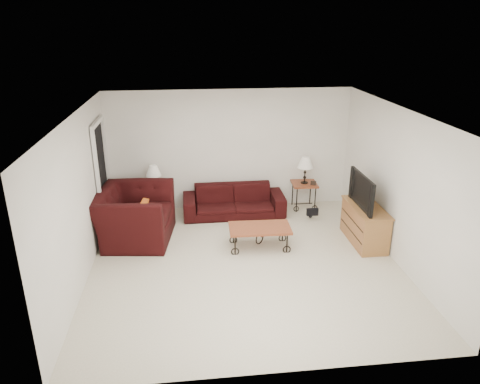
# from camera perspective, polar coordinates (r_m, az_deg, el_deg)

# --- Properties ---
(ground) EXTENTS (5.00, 5.00, 0.00)m
(ground) POSITION_cam_1_polar(r_m,az_deg,el_deg) (7.52, 0.63, -9.04)
(ground) COLOR beige
(ground) RESTS_ON ground
(wall_back) EXTENTS (5.00, 0.02, 2.50)m
(wall_back) POSITION_cam_1_polar(r_m,az_deg,el_deg) (9.34, -1.29, 5.35)
(wall_back) COLOR silver
(wall_back) RESTS_ON ground
(wall_front) EXTENTS (5.00, 0.02, 2.50)m
(wall_front) POSITION_cam_1_polar(r_m,az_deg,el_deg) (4.76, 4.57, -10.90)
(wall_front) COLOR silver
(wall_front) RESTS_ON ground
(wall_left) EXTENTS (0.02, 5.00, 2.50)m
(wall_left) POSITION_cam_1_polar(r_m,az_deg,el_deg) (7.13, -19.69, -0.95)
(wall_left) COLOR silver
(wall_left) RESTS_ON ground
(wall_right) EXTENTS (0.02, 5.00, 2.50)m
(wall_right) POSITION_cam_1_polar(r_m,az_deg,el_deg) (7.69, 19.47, 0.66)
(wall_right) COLOR silver
(wall_right) RESTS_ON ground
(ceiling) EXTENTS (5.00, 5.00, 0.00)m
(ceiling) POSITION_cam_1_polar(r_m,az_deg,el_deg) (6.64, 0.71, 10.00)
(ceiling) COLOR white
(ceiling) RESTS_ON wall_back
(doorway) EXTENTS (0.08, 0.94, 2.04)m
(doorway) POSITION_cam_1_polar(r_m,az_deg,el_deg) (8.72, -17.11, 1.66)
(doorway) COLOR black
(doorway) RESTS_ON ground
(sofa) EXTENTS (2.06, 0.81, 0.60)m
(sofa) POSITION_cam_1_polar(r_m,az_deg,el_deg) (9.20, -0.80, -1.15)
(sofa) COLOR black
(sofa) RESTS_ON ground
(side_table_left) EXTENTS (0.55, 0.55, 0.53)m
(side_table_left) POSITION_cam_1_polar(r_m,az_deg,el_deg) (9.37, -10.65, -1.34)
(side_table_left) COLOR brown
(side_table_left) RESTS_ON ground
(side_table_right) EXTENTS (0.54, 0.54, 0.57)m
(side_table_right) POSITION_cam_1_polar(r_m,az_deg,el_deg) (9.63, 8.09, -0.44)
(side_table_right) COLOR brown
(side_table_right) RESTS_ON ground
(lamp_left) EXTENTS (0.34, 0.34, 0.53)m
(lamp_left) POSITION_cam_1_polar(r_m,az_deg,el_deg) (9.18, -10.87, 1.75)
(lamp_left) COLOR black
(lamp_left) RESTS_ON side_table_left
(lamp_right) EXTENTS (0.34, 0.34, 0.57)m
(lamp_right) POSITION_cam_1_polar(r_m,az_deg,el_deg) (9.44, 8.26, 2.76)
(lamp_right) COLOR black
(lamp_right) RESTS_ON side_table_right
(photo_frame_left) EXTENTS (0.11, 0.05, 0.09)m
(photo_frame_left) POSITION_cam_1_polar(r_m,az_deg,el_deg) (9.13, -11.77, 0.08)
(photo_frame_left) COLOR black
(photo_frame_left) RESTS_ON side_table_left
(photo_frame_right) EXTENTS (0.11, 0.04, 0.09)m
(photo_frame_right) POSITION_cam_1_polar(r_m,az_deg,el_deg) (9.42, 9.30, 1.14)
(photo_frame_right) COLOR black
(photo_frame_right) RESTS_ON side_table_right
(coffee_table) EXTENTS (1.09, 0.61, 0.40)m
(coffee_table) POSITION_cam_1_polar(r_m,az_deg,el_deg) (7.93, 2.51, -5.77)
(coffee_table) COLOR brown
(coffee_table) RESTS_ON ground
(armchair) EXTENTS (1.43, 1.59, 0.94)m
(armchair) POSITION_cam_1_polar(r_m,az_deg,el_deg) (8.34, -13.28, -2.89)
(armchair) COLOR black
(armchair) RESTS_ON ground
(throw_pillow) EXTENTS (0.16, 0.44, 0.43)m
(throw_pillow) POSITION_cam_1_polar(r_m,az_deg,el_deg) (8.26, -12.30, -2.67)
(throw_pillow) COLOR #CE601A
(throw_pillow) RESTS_ON armchair
(tv_stand) EXTENTS (0.48, 1.15, 0.69)m
(tv_stand) POSITION_cam_1_polar(r_m,az_deg,el_deg) (8.36, 15.54, -3.98)
(tv_stand) COLOR olive
(tv_stand) RESTS_ON ground
(television) EXTENTS (0.14, 1.03, 0.59)m
(television) POSITION_cam_1_polar(r_m,az_deg,el_deg) (8.11, 15.85, 0.14)
(television) COLOR black
(television) RESTS_ON tv_stand
(backpack) EXTENTS (0.36, 0.28, 0.46)m
(backpack) POSITION_cam_1_polar(r_m,az_deg,el_deg) (9.17, 8.99, -1.96)
(backpack) COLOR black
(backpack) RESTS_ON ground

